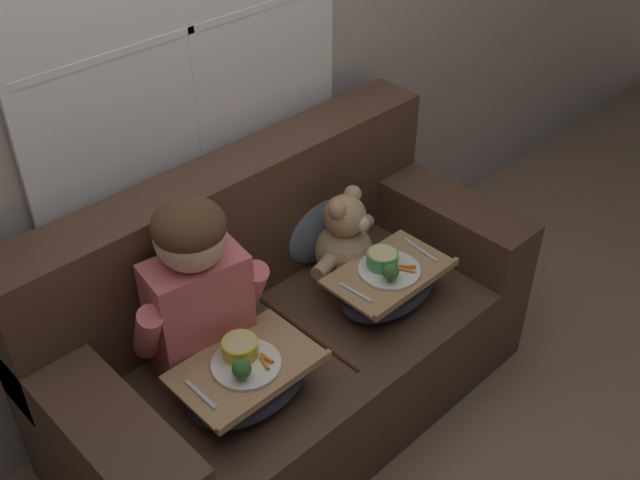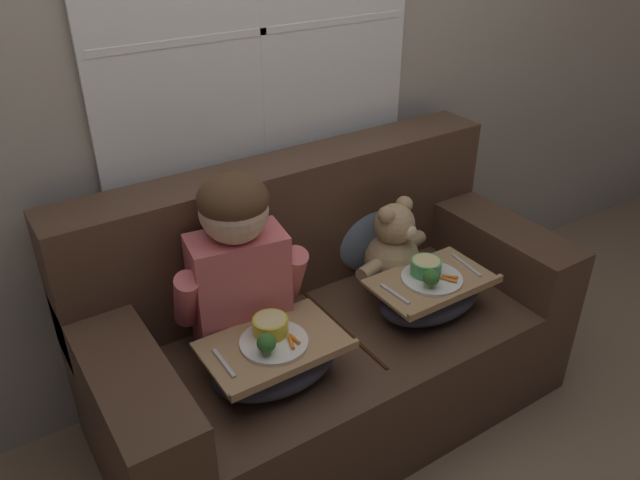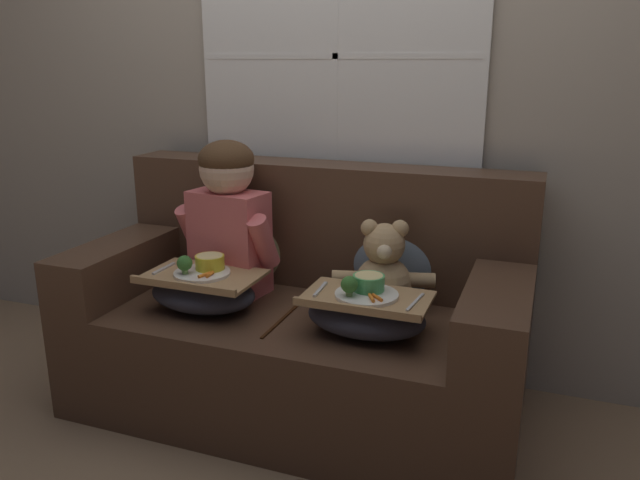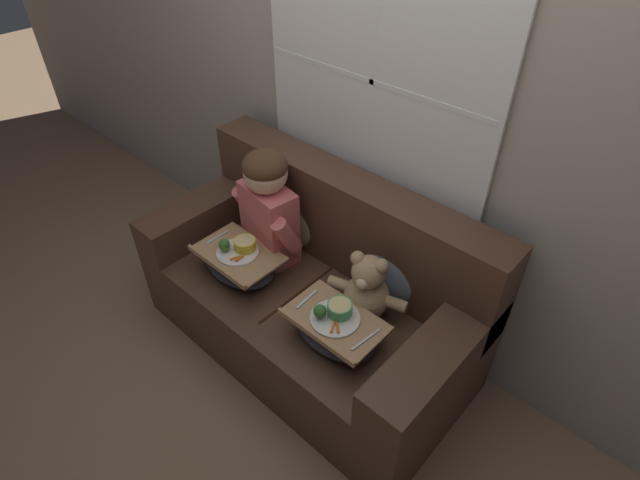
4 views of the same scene
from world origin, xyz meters
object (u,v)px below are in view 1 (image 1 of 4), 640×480
at_px(throw_pillow_behind_child, 172,296).
at_px(couch, 282,333).
at_px(lap_tray_teddy, 388,285).
at_px(teddy_bear, 345,242).
at_px(child_figure, 196,281).
at_px(lap_tray_child, 247,379).
at_px(throw_pillow_behind_teddy, 314,217).

bearing_deg(throw_pillow_behind_child, couch, -27.40).
bearing_deg(lap_tray_teddy, teddy_bear, 89.46).
xyz_separation_m(child_figure, teddy_bear, (0.66, -0.00, -0.19)).
xyz_separation_m(child_figure, lap_tray_child, (0.00, -0.23, -0.27)).
height_order(couch, child_figure, child_figure).
relative_size(couch, child_figure, 2.77).
xyz_separation_m(throw_pillow_behind_teddy, lap_tray_child, (-0.66, -0.39, -0.10)).
bearing_deg(throw_pillow_behind_teddy, teddy_bear, -89.53).
relative_size(child_figure, lap_tray_teddy, 1.43).
height_order(teddy_bear, lap_tray_teddy, teddy_bear).
relative_size(throw_pillow_behind_teddy, lap_tray_child, 0.86).
bearing_deg(child_figure, throw_pillow_behind_teddy, 13.77).
xyz_separation_m(throw_pillow_behind_child, lap_tray_child, (-0.00, -0.39, -0.10)).
xyz_separation_m(teddy_bear, lap_tray_child, (-0.66, -0.22, -0.07)).
bearing_deg(lap_tray_teddy, couch, 146.73).
bearing_deg(lap_tray_child, lap_tray_teddy, -0.03).
bearing_deg(lap_tray_child, throw_pillow_behind_child, 89.98).
relative_size(couch, throw_pillow_behind_child, 4.37).
bearing_deg(couch, lap_tray_child, -146.84).
relative_size(teddy_bear, lap_tray_teddy, 0.89).
distance_m(throw_pillow_behind_teddy, lap_tray_teddy, 0.40).
distance_m(throw_pillow_behind_teddy, teddy_bear, 0.17).
height_order(throw_pillow_behind_child, lap_tray_teddy, throw_pillow_behind_child).
height_order(throw_pillow_behind_teddy, teddy_bear, throw_pillow_behind_teddy).
height_order(throw_pillow_behind_child, lap_tray_child, throw_pillow_behind_child).
relative_size(throw_pillow_behind_child, throw_pillow_behind_teddy, 1.05).
bearing_deg(child_figure, throw_pillow_behind_child, 89.94).
distance_m(couch, throw_pillow_behind_teddy, 0.46).
distance_m(child_figure, teddy_bear, 0.69).
xyz_separation_m(throw_pillow_behind_child, lap_tray_teddy, (0.66, -0.39, -0.10)).
xyz_separation_m(throw_pillow_behind_teddy, teddy_bear, (0.00, -0.17, -0.03)).
height_order(throw_pillow_behind_teddy, child_figure, child_figure).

